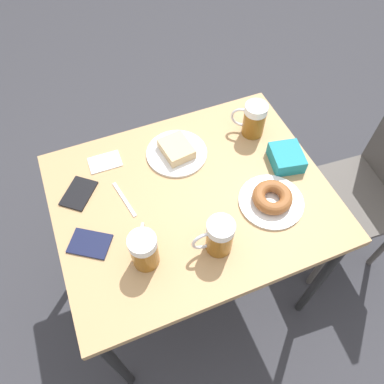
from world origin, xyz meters
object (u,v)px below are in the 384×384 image
at_px(passport_near_edge, 90,244).
at_px(blue_pouch, 286,158).
at_px(plate_with_donut, 272,199).
at_px(plate_with_cake, 177,151).
at_px(napkin_folded, 105,162).
at_px(fork, 124,199).
at_px(chair, 377,183).
at_px(passport_far_edge, 79,193).
at_px(beer_mug_center, 219,236).
at_px(beer_mug_right, 253,119).
at_px(beer_mug_left, 144,249).

bearing_deg(passport_near_edge, blue_pouch, 94.62).
bearing_deg(plate_with_donut, passport_near_edge, -97.03).
height_order(plate_with_cake, napkin_folded, plate_with_cake).
xyz_separation_m(plate_with_cake, napkin_folded, (-0.06, -0.26, -0.01)).
bearing_deg(plate_with_cake, napkin_folded, -103.09).
bearing_deg(plate_with_cake, fork, -62.58).
relative_size(napkin_folded, blue_pouch, 0.83).
height_order(chair, plate_with_donut, chair).
bearing_deg(passport_far_edge, blue_pouch, 78.86).
height_order(beer_mug_center, napkin_folded, beer_mug_center).
relative_size(plate_with_donut, fork, 1.37).
bearing_deg(plate_with_donut, passport_far_edge, -114.95).
bearing_deg(beer_mug_right, blue_pouch, 14.38).
bearing_deg(plate_with_cake, passport_near_edge, -57.51).
bearing_deg(fork, beer_mug_right, 102.25).
relative_size(chair, beer_mug_center, 6.30).
bearing_deg(plate_with_donut, beer_mug_left, -84.91).
bearing_deg(beer_mug_right, napkin_folded, -96.57).
bearing_deg(passport_far_edge, beer_mug_left, 23.83).
bearing_deg(napkin_folded, fork, 6.41).
xyz_separation_m(chair, plate_with_cake, (-0.28, -0.81, 0.26)).
xyz_separation_m(plate_with_cake, plate_with_donut, (0.32, 0.22, 0.01)).
relative_size(fork, passport_near_edge, 1.04).
relative_size(plate_with_cake, passport_near_edge, 1.46).
relative_size(chair, passport_far_edge, 5.61).
xyz_separation_m(fork, blue_pouch, (0.06, 0.59, 0.03)).
xyz_separation_m(beer_mug_left, fork, (-0.24, -0.00, -0.07)).
distance_m(beer_mug_left, blue_pouch, 0.61).
relative_size(plate_with_donut, passport_far_edge, 1.43).
height_order(beer_mug_center, fork, beer_mug_center).
relative_size(chair, beer_mug_right, 6.30).
height_order(beer_mug_center, blue_pouch, beer_mug_center).
bearing_deg(beer_mug_right, plate_with_cake, -90.95).
xyz_separation_m(chair, passport_far_edge, (-0.24, -1.19, 0.25)).
xyz_separation_m(plate_with_donut, beer_mug_right, (-0.31, 0.09, 0.05)).
relative_size(plate_with_cake, beer_mug_right, 1.65).
height_order(beer_mug_right, napkin_folded, beer_mug_right).
xyz_separation_m(plate_with_donut, passport_far_edge, (-0.28, -0.60, -0.02)).
relative_size(beer_mug_center, napkin_folded, 1.17).
xyz_separation_m(napkin_folded, fork, (0.18, 0.02, -0.00)).
distance_m(plate_with_donut, passport_far_edge, 0.66).
relative_size(beer_mug_left, fork, 0.85).
distance_m(napkin_folded, blue_pouch, 0.66).
bearing_deg(beer_mug_left, plate_with_cake, 146.83).
xyz_separation_m(beer_mug_center, napkin_folded, (-0.46, -0.24, -0.07)).
xyz_separation_m(napkin_folded, passport_far_edge, (0.10, -0.12, 0.00)).
bearing_deg(fork, napkin_folded, -173.59).
xyz_separation_m(napkin_folded, passport_near_edge, (0.30, -0.13, 0.00)).
bearing_deg(napkin_folded, plate_with_donut, 51.59).
relative_size(plate_with_cake, plate_with_donut, 1.02).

